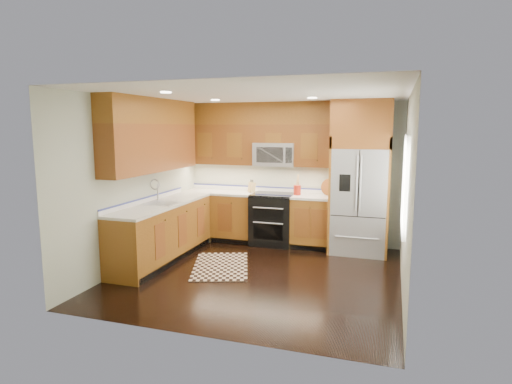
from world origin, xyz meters
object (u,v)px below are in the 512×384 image
(range, at_px, (273,219))
(refrigerator, at_px, (361,178))
(rug, at_px, (221,266))
(utensil_crock, at_px, (297,188))
(knife_block, at_px, (252,187))

(range, xyz_separation_m, refrigerator, (1.55, -0.04, 0.83))
(range, distance_m, rug, 1.62)
(range, height_order, utensil_crock, utensil_crock)
(refrigerator, bearing_deg, utensil_crock, 176.14)
(refrigerator, relative_size, rug, 1.88)
(utensil_crock, bearing_deg, refrigerator, -3.86)
(rug, relative_size, knife_block, 5.73)
(rug, bearing_deg, utensil_crock, 41.34)
(range, relative_size, knife_block, 3.92)
(refrigerator, height_order, utensil_crock, refrigerator)
(range, relative_size, utensil_crock, 2.52)
(refrigerator, relative_size, knife_block, 10.78)
(knife_block, relative_size, utensil_crock, 0.64)
(refrigerator, distance_m, utensil_crock, 1.14)
(range, xyz_separation_m, knife_block, (-0.44, 0.09, 0.57))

